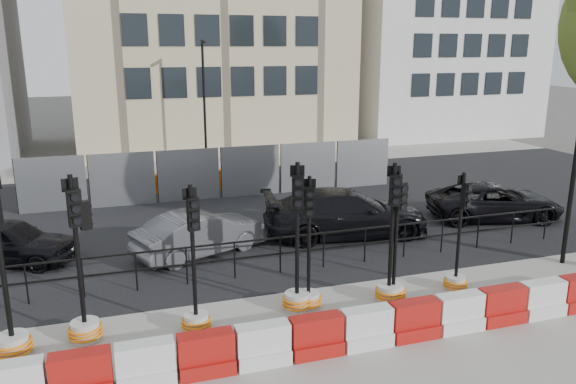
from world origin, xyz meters
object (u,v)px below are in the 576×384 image
object	(u,v)px
car_c	(346,213)
car_a	(7,242)
traffic_signal_a	(10,321)
traffic_signal_h	(457,267)
traffic_signal_d	(298,276)

from	to	relation	value
car_c	car_a	bearing A→B (deg)	93.53
car_a	car_c	xyz separation A→B (m)	(9.60, -0.72, 0.12)
car_a	car_c	world-z (taller)	car_c
traffic_signal_a	traffic_signal_h	bearing A→B (deg)	-8.04
traffic_signal_a	traffic_signal_h	xyz separation A→B (m)	(9.74, 0.00, -0.14)
traffic_signal_h	car_a	xyz separation A→B (m)	(-10.53, 5.23, 0.02)
car_a	car_c	bearing A→B (deg)	-70.95
traffic_signal_h	car_a	bearing A→B (deg)	136.52
traffic_signal_a	car_c	size ratio (longest dim) A/B	0.68
traffic_signal_h	car_c	size ratio (longest dim) A/B	0.55
traffic_signal_a	car_a	world-z (taller)	traffic_signal_a
car_a	traffic_signal_a	bearing A→B (deg)	-148.14
traffic_signal_a	car_c	bearing A→B (deg)	19.04
car_a	car_c	distance (m)	9.63
traffic_signal_d	traffic_signal_h	distance (m)	3.99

